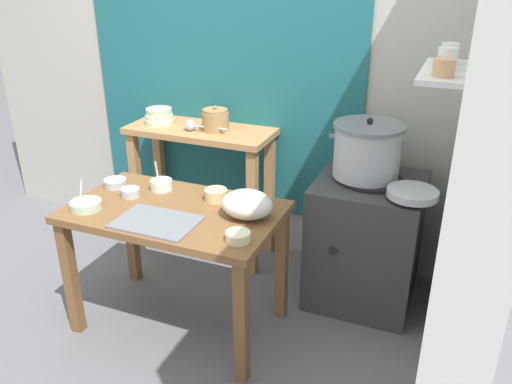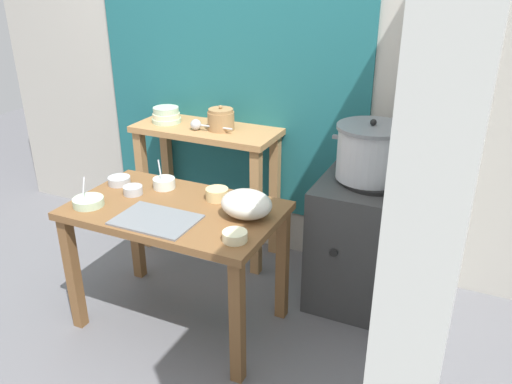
% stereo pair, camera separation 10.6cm
% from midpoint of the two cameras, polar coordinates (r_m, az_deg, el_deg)
% --- Properties ---
extents(ground_plane, '(9.00, 9.00, 0.00)m').
position_cam_midpoint_polar(ground_plane, '(3.11, -8.14, -13.90)').
color(ground_plane, slate).
extents(wall_back, '(4.40, 0.12, 2.60)m').
position_cam_midpoint_polar(wall_back, '(3.43, 1.88, 14.08)').
color(wall_back, '#B2ADA3').
rests_on(wall_back, ground).
extents(wall_right, '(0.30, 3.20, 2.60)m').
position_cam_midpoint_polar(wall_right, '(2.30, 23.99, 6.89)').
color(wall_right, silver).
rests_on(wall_right, ground).
extents(prep_table, '(1.10, 0.66, 0.72)m').
position_cam_midpoint_polar(prep_table, '(2.79, -7.66, -3.71)').
color(prep_table, brown).
rests_on(prep_table, ground).
extents(back_shelf_table, '(0.96, 0.40, 0.90)m').
position_cam_midpoint_polar(back_shelf_table, '(3.50, -4.50, 3.58)').
color(back_shelf_table, '#B27F4C').
rests_on(back_shelf_table, ground).
extents(stove_block, '(0.60, 0.61, 0.78)m').
position_cam_midpoint_polar(stove_block, '(3.15, 13.11, -5.40)').
color(stove_block, '#383838').
rests_on(stove_block, ground).
extents(steamer_pot, '(0.44, 0.39, 0.34)m').
position_cam_midpoint_polar(steamer_pot, '(2.95, 13.43, 4.28)').
color(steamer_pot, '#B7BABF').
rests_on(steamer_pot, stove_block).
extents(clay_pot, '(0.17, 0.17, 0.16)m').
position_cam_midpoint_polar(clay_pot, '(3.35, -2.94, 7.92)').
color(clay_pot, '#A37A4C').
rests_on(clay_pot, back_shelf_table).
extents(bowl_stack_enamel, '(0.19, 0.19, 0.10)m').
position_cam_midpoint_polar(bowl_stack_enamel, '(3.55, -8.94, 8.29)').
color(bowl_stack_enamel, '#B7D1AD').
rests_on(bowl_stack_enamel, back_shelf_table).
extents(ladle, '(0.29, 0.07, 0.07)m').
position_cam_midpoint_polar(ladle, '(3.36, -5.50, 7.32)').
color(ladle, '#B7BABF').
rests_on(ladle, back_shelf_table).
extents(serving_tray, '(0.40, 0.28, 0.01)m').
position_cam_midpoint_polar(serving_tray, '(2.61, -9.74, -3.03)').
color(serving_tray, slate).
rests_on(serving_tray, prep_table).
extents(plastic_bag, '(0.26, 0.22, 0.14)m').
position_cam_midpoint_polar(plastic_bag, '(2.58, 0.13, -1.34)').
color(plastic_bag, silver).
rests_on(plastic_bag, prep_table).
extents(wide_pan, '(0.26, 0.26, 0.04)m').
position_cam_midpoint_polar(wide_pan, '(2.79, 18.00, -0.44)').
color(wide_pan, '#B7BABF').
rests_on(wide_pan, stove_block).
extents(prep_bowl_0, '(0.16, 0.16, 0.15)m').
position_cam_midpoint_polar(prep_bowl_0, '(2.84, -16.87, -1.00)').
color(prep_bowl_0, '#B7D1AD').
rests_on(prep_bowl_0, prep_table).
extents(prep_bowl_1, '(0.12, 0.12, 0.06)m').
position_cam_midpoint_polar(prep_bowl_1, '(2.79, -3.21, -0.18)').
color(prep_bowl_1, '#E5C684').
rests_on(prep_bowl_1, prep_table).
extents(prep_bowl_2, '(0.12, 0.12, 0.05)m').
position_cam_midpoint_polar(prep_bowl_2, '(2.39, -1.06, -4.82)').
color(prep_bowl_2, beige).
rests_on(prep_bowl_2, prep_table).
extents(prep_bowl_3, '(0.13, 0.13, 0.04)m').
position_cam_midpoint_polar(prep_bowl_3, '(3.07, -13.78, 1.25)').
color(prep_bowl_3, '#B7BABF').
rests_on(prep_bowl_3, prep_table).
extents(prep_bowl_4, '(0.12, 0.12, 0.16)m').
position_cam_midpoint_polar(prep_bowl_4, '(2.97, -9.02, 1.01)').
color(prep_bowl_4, silver).
rests_on(prep_bowl_4, prep_table).
extents(prep_bowl_5, '(0.11, 0.11, 0.05)m').
position_cam_midpoint_polar(prep_bowl_5, '(2.92, -12.31, 0.23)').
color(prep_bowl_5, '#B7BABF').
rests_on(prep_bowl_5, prep_table).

